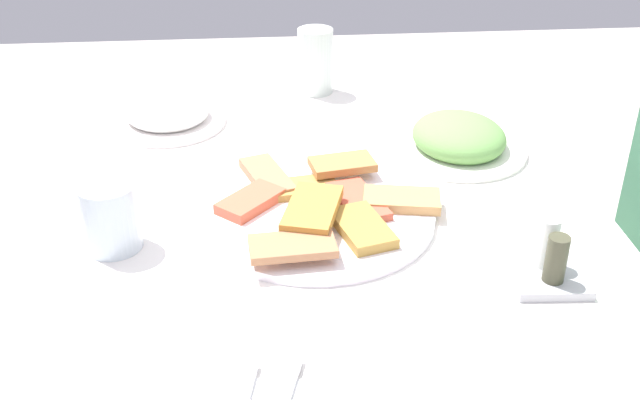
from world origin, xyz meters
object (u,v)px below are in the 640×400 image
soda_can (315,61)px  condiment_caddy (549,264)px  dining_table (322,265)px  salad_plate_rice (459,139)px  pide_platter (319,210)px  salad_plate_greens (168,114)px  drinking_glass (110,217)px

soda_can → condiment_caddy: bearing=20.2°
soda_can → condiment_caddy: soda_can is taller
dining_table → salad_plate_rice: bearing=128.9°
pide_platter → salad_plate_greens: 0.41m
salad_plate_rice → drinking_glass: drinking_glass is taller
salad_plate_greens → salad_plate_rice: 0.50m
salad_plate_rice → drinking_glass: bearing=-65.1°
pide_platter → condiment_caddy: (0.17, 0.27, 0.01)m
dining_table → pide_platter: (-0.00, -0.00, 0.09)m
salad_plate_greens → soda_can: 0.30m
dining_table → condiment_caddy: (0.17, 0.26, 0.10)m
dining_table → soda_can: size_ratio=9.70×
condiment_caddy → drinking_glass: bearing=-102.6°
salad_plate_greens → drinking_glass: (0.39, -0.04, 0.03)m
salad_plate_greens → drinking_glass: drinking_glass is taller
dining_table → soda_can: soda_can is taller
salad_plate_rice → soda_can: soda_can is taller
salad_plate_rice → drinking_glass: size_ratio=2.43×
dining_table → salad_plate_rice: 0.32m
pide_platter → salad_plate_greens: (-0.34, -0.23, 0.01)m
salad_plate_rice → condiment_caddy: bearing=4.0°
dining_table → pide_platter: bearing=-121.6°
salad_plate_greens → salad_plate_rice: size_ratio=0.90×
pide_platter → dining_table: bearing=58.4°
soda_can → pide_platter: bearing=-3.8°
salad_plate_greens → soda_can: size_ratio=1.63×
condiment_caddy → salad_plate_greens: bearing=-135.4°
salad_plate_greens → drinking_glass: size_ratio=2.18×
soda_can → drinking_glass: size_ratio=1.34×
pide_platter → condiment_caddy: bearing=57.4°
drinking_glass → salad_plate_rice: bearing=114.9°
drinking_glass → pide_platter: bearing=100.2°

